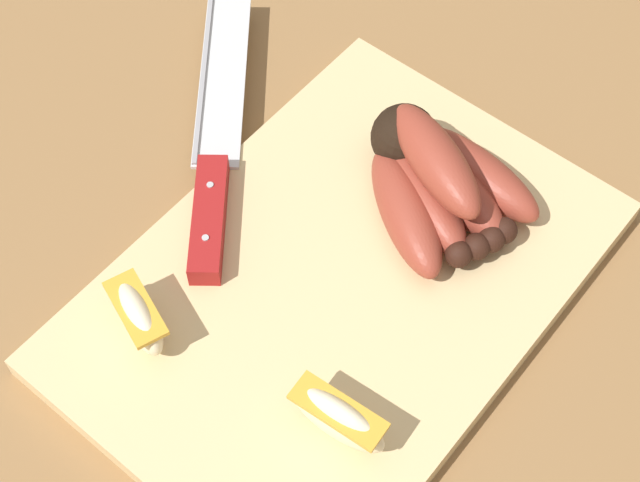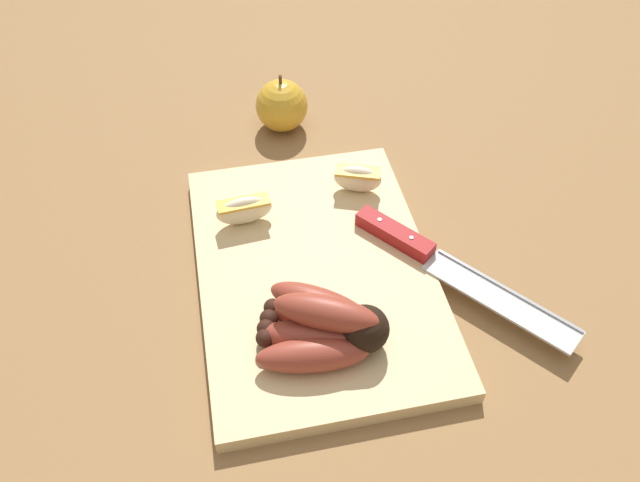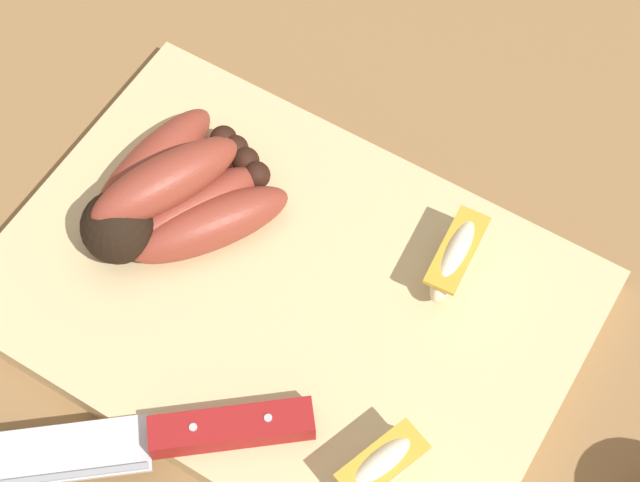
{
  "view_description": "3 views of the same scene",
  "coord_description": "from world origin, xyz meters",
  "px_view_note": "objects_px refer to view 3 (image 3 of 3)",
  "views": [
    {
      "loc": [
        -0.29,
        -0.2,
        0.6
      ],
      "look_at": [
        -0.02,
        0.03,
        0.04
      ],
      "focal_mm": 54.92,
      "sensor_mm": 36.0,
      "label": 1
    },
    {
      "loc": [
        0.44,
        -0.08,
        0.58
      ],
      "look_at": [
        -0.03,
        0.02,
        0.05
      ],
      "focal_mm": 36.12,
      "sensor_mm": 36.0,
      "label": 2
    },
    {
      "loc": [
        -0.2,
        0.26,
        0.64
      ],
      "look_at": [
        -0.03,
        -0.02,
        0.05
      ],
      "focal_mm": 59.14,
      "sensor_mm": 36.0,
      "label": 3
    }
  ],
  "objects_px": {
    "apple_wedge_near": "(455,258)",
    "chefs_knife": "(152,440)",
    "apple_wedge_middle": "(382,467)",
    "banana_bunch": "(172,196)"
  },
  "relations": [
    {
      "from": "chefs_knife",
      "to": "apple_wedge_middle",
      "type": "relative_size",
      "value": 3.73
    },
    {
      "from": "banana_bunch",
      "to": "apple_wedge_near",
      "type": "relative_size",
      "value": 2.02
    },
    {
      "from": "chefs_knife",
      "to": "apple_wedge_near",
      "type": "relative_size",
      "value": 3.45
    },
    {
      "from": "apple_wedge_near",
      "to": "apple_wedge_middle",
      "type": "bearing_deg",
      "value": 100.75
    },
    {
      "from": "apple_wedge_near",
      "to": "apple_wedge_middle",
      "type": "distance_m",
      "value": 0.15
    },
    {
      "from": "banana_bunch",
      "to": "apple_wedge_near",
      "type": "xyz_separation_m",
      "value": [
        -0.18,
        -0.06,
        -0.0
      ]
    },
    {
      "from": "chefs_knife",
      "to": "apple_wedge_near",
      "type": "distance_m",
      "value": 0.22
    },
    {
      "from": "banana_bunch",
      "to": "chefs_knife",
      "type": "xyz_separation_m",
      "value": [
        -0.08,
        0.14,
        -0.02
      ]
    },
    {
      "from": "apple_wedge_near",
      "to": "chefs_knife",
      "type": "bearing_deg",
      "value": 63.07
    },
    {
      "from": "apple_wedge_near",
      "to": "apple_wedge_middle",
      "type": "height_order",
      "value": "same"
    }
  ]
}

